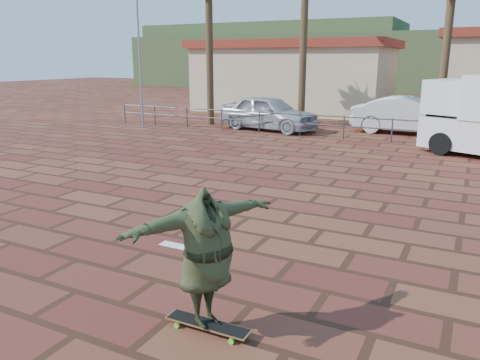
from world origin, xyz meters
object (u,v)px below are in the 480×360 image
car_silver (269,113)px  car_white (410,116)px  longboard (208,325)px  skateboarder (206,258)px

car_silver → car_white: (6.26, 1.79, 0.01)m
longboard → car_silver: (-6.23, 16.35, 0.74)m
skateboarder → car_silver: size_ratio=0.45×
car_silver → longboard: bearing=-150.1°
longboard → car_white: size_ratio=0.22×
skateboarder → car_white: (0.04, 18.14, -0.16)m
car_silver → skateboarder: bearing=-150.1°
skateboarder → car_silver: skateboarder is taller
longboard → car_silver: bearing=110.5°
longboard → skateboarder: bearing=0.0°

